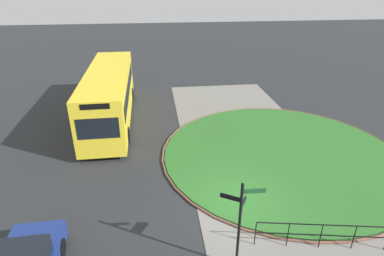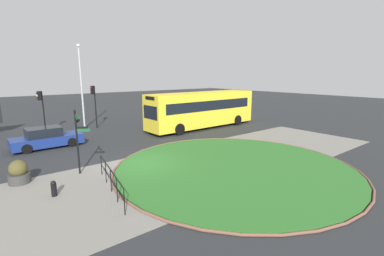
{
  "view_description": "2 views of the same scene",
  "coord_description": "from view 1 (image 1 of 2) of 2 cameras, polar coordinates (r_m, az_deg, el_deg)",
  "views": [
    {
      "loc": [
        -10.56,
        3.17,
        8.71
      ],
      "look_at": [
        3.61,
        1.41,
        1.93
      ],
      "focal_mm": 29.73,
      "sensor_mm": 36.0,
      "label": 1
    },
    {
      "loc": [
        -6.85,
        -13.13,
        5.06
      ],
      "look_at": [
        4.92,
        1.7,
        1.25
      ],
      "focal_mm": 25.25,
      "sensor_mm": 36.0,
      "label": 2
    }
  ],
  "objects": [
    {
      "name": "grass_kerb_ring",
      "position": [
        17.99,
        15.72,
        -4.38
      ],
      "size": [
        13.03,
        13.03,
        0.11
      ],
      "primitive_type": "torus",
      "color": "brown",
      "rests_on": "ground"
    },
    {
      "name": "railing_grass_edge",
      "position": [
        12.47,
        22.2,
        -17.03
      ],
      "size": [
        0.84,
        4.51,
        1.05
      ],
      "rotation": [
        0.0,
        0.0,
        4.54
      ],
      "color": "black",
      "rests_on": "ground"
    },
    {
      "name": "ground",
      "position": [
        14.05,
        7.74,
        -13.17
      ],
      "size": [
        120.0,
        120.0,
        0.0
      ],
      "primitive_type": "plane",
      "color": "#282B2D"
    },
    {
      "name": "bus_yellow",
      "position": [
        21.58,
        -14.6,
        5.91
      ],
      "size": [
        11.38,
        2.75,
        3.35
      ],
      "rotation": [
        0.0,
        0.0,
        3.15
      ],
      "color": "yellow",
      "rests_on": "ground"
    },
    {
      "name": "grass_island",
      "position": [
        17.99,
        15.72,
        -4.4
      ],
      "size": [
        12.72,
        12.72,
        0.1
      ],
      "primitive_type": "cylinder",
      "color": "#2D6B28",
      "rests_on": "ground"
    },
    {
      "name": "sidewalk_paving",
      "position": [
        14.68,
        16.13,
        -12.1
      ],
      "size": [
        32.0,
        7.68,
        0.02
      ],
      "primitive_type": "cube",
      "color": "gray",
      "rests_on": "ground"
    },
    {
      "name": "signpost_directional",
      "position": [
        10.3,
        8.69,
        -15.66
      ],
      "size": [
        0.62,
        1.3,
        3.34
      ],
      "color": "black",
      "rests_on": "ground"
    }
  ]
}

